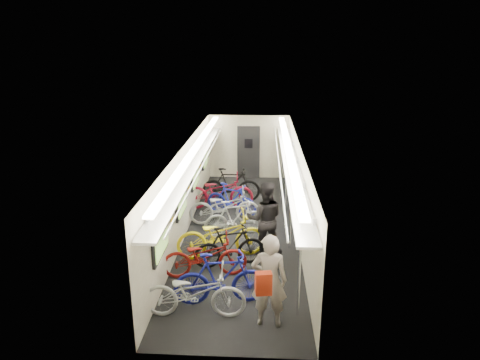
# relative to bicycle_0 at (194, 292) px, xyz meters

# --- Properties ---
(train_car_shell) EXTENTS (10.00, 10.00, 10.00)m
(train_car_shell) POSITION_rel_bicycle_0_xyz_m (0.31, 4.64, 1.15)
(train_car_shell) COLOR black
(train_car_shell) RESTS_ON ground
(bicycle_0) EXTENTS (1.93, 0.71, 1.01)m
(bicycle_0) POSITION_rel_bicycle_0_xyz_m (0.00, 0.00, 0.00)
(bicycle_0) COLOR #B0B1B5
(bicycle_0) RESTS_ON ground
(bicycle_1) EXTENTS (1.89, 0.79, 1.10)m
(bicycle_1) POSITION_rel_bicycle_0_xyz_m (0.45, 0.45, 0.05)
(bicycle_1) COLOR navy
(bicycle_1) RESTS_ON ground
(bicycle_2) EXTENTS (1.93, 0.94, 0.97)m
(bicycle_2) POSITION_rel_bicycle_0_xyz_m (-0.01, 1.47, -0.02)
(bicycle_2) COLOR maroon
(bicycle_2) RESTS_ON ground
(bicycle_3) EXTENTS (1.72, 0.95, 0.99)m
(bicycle_3) POSITION_rel_bicycle_0_xyz_m (0.50, 1.95, -0.01)
(bicycle_3) COLOR black
(bicycle_3) RESTS_ON ground
(bicycle_4) EXTENTS (2.23, 1.20, 1.11)m
(bicycle_4) POSITION_rel_bicycle_0_xyz_m (0.26, 2.39, 0.05)
(bicycle_4) COLOR yellow
(bicycle_4) RESTS_ON ground
(bicycle_5) EXTENTS (1.73, 0.97, 1.00)m
(bicycle_5) POSITION_rel_bicycle_0_xyz_m (0.50, 3.64, -0.01)
(bicycle_5) COLOR #BCBCBE
(bicycle_5) RESTS_ON ground
(bicycle_6) EXTENTS (2.06, 0.93, 1.05)m
(bicycle_6) POSITION_rel_bicycle_0_xyz_m (0.16, 4.38, 0.02)
(bicycle_6) COLOR #A2A3A6
(bicycle_6) RESTS_ON ground
(bicycle_7) EXTENTS (1.68, 1.07, 0.98)m
(bicycle_7) POSITION_rel_bicycle_0_xyz_m (0.31, 5.05, -0.01)
(bicycle_7) COLOR #1C25AB
(bicycle_7) RESTS_ON ground
(bicycle_8) EXTENTS (2.19, 0.92, 1.12)m
(bicycle_8) POSITION_rel_bicycle_0_xyz_m (-0.12, 5.58, 0.06)
(bicycle_8) COLOR maroon
(bicycle_8) RESTS_ON ground
(bicycle_9) EXTENTS (1.89, 0.57, 1.13)m
(bicycle_9) POSITION_rel_bicycle_0_xyz_m (0.21, 6.22, 0.06)
(bicycle_9) COLOR black
(bicycle_9) RESTS_ON ground
(passenger_near) EXTENTS (0.68, 0.47, 1.79)m
(passenger_near) POSITION_rel_bicycle_0_xyz_m (1.37, -0.16, 0.39)
(passenger_near) COLOR gray
(passenger_near) RESTS_ON ground
(passenger_mid) EXTENTS (0.92, 0.73, 1.84)m
(passenger_mid) POSITION_rel_bicycle_0_xyz_m (1.30, 2.61, 0.42)
(passenger_mid) COLOR black
(passenger_mid) RESTS_ON ground
(backpack) EXTENTS (0.28, 0.18, 0.38)m
(backpack) POSITION_rel_bicycle_0_xyz_m (1.27, -0.90, 0.78)
(backpack) COLOR #9D250F
(backpack) RESTS_ON passenger_near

